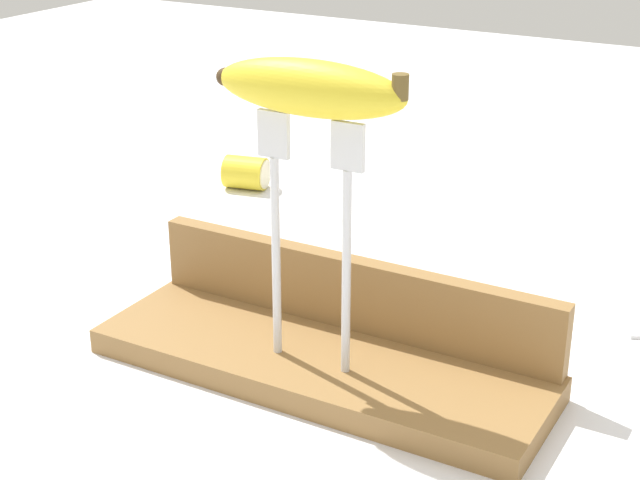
{
  "coord_description": "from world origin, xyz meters",
  "views": [
    {
      "loc": [
        0.35,
        -0.61,
        0.41
      ],
      "look_at": [
        0.0,
        0.0,
        0.12
      ],
      "focal_mm": 54.83,
      "sensor_mm": 36.0,
      "label": 1
    }
  ],
  "objects_px": {
    "fork_fallen_near": "(628,301)",
    "banana_raised_center": "(310,88)",
    "fork_stand_center": "(310,222)",
    "banana_chunk_near": "(247,173)"
  },
  "relations": [
    {
      "from": "fork_fallen_near",
      "to": "banana_raised_center",
      "type": "bearing_deg",
      "value": -124.75
    },
    {
      "from": "fork_stand_center",
      "to": "banana_raised_center",
      "type": "distance_m",
      "value": 0.1
    },
    {
      "from": "fork_stand_center",
      "to": "banana_raised_center",
      "type": "height_order",
      "value": "banana_raised_center"
    },
    {
      "from": "banana_chunk_near",
      "to": "fork_fallen_near",
      "type": "bearing_deg",
      "value": -11.08
    },
    {
      "from": "fork_fallen_near",
      "to": "banana_chunk_near",
      "type": "height_order",
      "value": "banana_chunk_near"
    },
    {
      "from": "banana_raised_center",
      "to": "banana_chunk_near",
      "type": "relative_size",
      "value": 2.62
    },
    {
      "from": "fork_stand_center",
      "to": "banana_chunk_near",
      "type": "xyz_separation_m",
      "value": [
        -0.31,
        0.37,
        -0.12
      ]
    },
    {
      "from": "banana_raised_center",
      "to": "banana_chunk_near",
      "type": "distance_m",
      "value": 0.53
    },
    {
      "from": "banana_raised_center",
      "to": "fork_fallen_near",
      "type": "xyz_separation_m",
      "value": [
        0.19,
        0.27,
        -0.24
      ]
    },
    {
      "from": "fork_stand_center",
      "to": "banana_chunk_near",
      "type": "relative_size",
      "value": 3.4
    }
  ]
}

